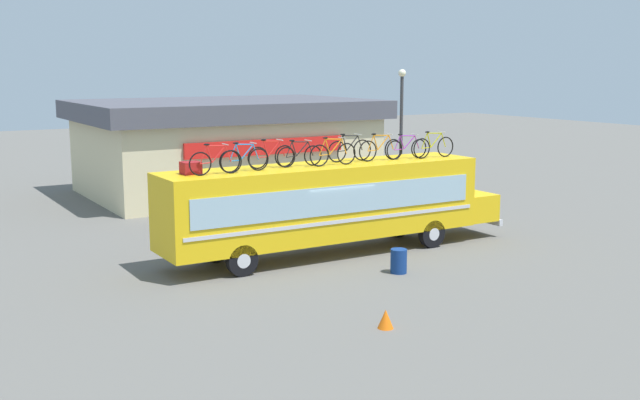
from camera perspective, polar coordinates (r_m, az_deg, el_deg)
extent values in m
plane|color=#605E59|center=(26.44, 0.27, -4.07)|extent=(120.00, 120.00, 0.00)
cube|color=yellow|center=(26.05, 0.27, -0.08)|extent=(11.42, 2.30, 2.47)
cube|color=yellow|center=(29.94, 10.80, -0.38)|extent=(1.38, 2.12, 1.00)
cube|color=#99B7C6|center=(25.04, 1.65, 0.02)|extent=(10.50, 0.04, 0.92)
cube|color=#99B7C6|center=(27.00, -1.01, 0.75)|extent=(10.50, 0.04, 0.92)
cube|color=silver|center=(25.16, 1.65, -1.58)|extent=(10.96, 0.03, 0.12)
cube|color=silver|center=(27.13, -1.01, -0.74)|extent=(10.96, 0.03, 0.12)
cube|color=silver|center=(30.55, 11.81, -1.32)|extent=(0.16, 2.19, 0.24)
cylinder|color=black|center=(27.71, 8.25, -2.47)|extent=(0.99, 0.28, 0.99)
cylinder|color=silver|center=(27.71, 8.25, -2.47)|extent=(0.45, 0.30, 0.45)
cylinder|color=black|center=(29.27, 5.75, -1.76)|extent=(0.99, 0.28, 0.99)
cylinder|color=silver|center=(29.27, 5.75, -1.76)|extent=(0.45, 0.30, 0.45)
cylinder|color=black|center=(23.83, -5.78, -4.45)|extent=(0.99, 0.28, 0.99)
cylinder|color=silver|center=(23.83, -5.78, -4.45)|extent=(0.45, 0.30, 0.45)
cylinder|color=black|center=(25.63, -7.71, -3.47)|extent=(0.99, 0.28, 0.99)
cylinder|color=silver|center=(25.63, -7.71, -3.47)|extent=(0.45, 0.30, 0.45)
cube|color=maroon|center=(23.90, -9.53, 2.35)|extent=(0.56, 0.52, 0.38)
torus|color=black|center=(23.45, -8.84, 2.65)|extent=(0.73, 0.04, 0.73)
torus|color=black|center=(23.84, -6.59, 2.82)|extent=(0.73, 0.04, 0.73)
cylinder|color=red|center=(23.53, -8.17, 3.37)|extent=(0.20, 0.04, 0.52)
cylinder|color=red|center=(23.65, -7.49, 3.38)|extent=(0.47, 0.04, 0.50)
cylinder|color=red|center=(23.59, -7.68, 3.98)|extent=(0.61, 0.04, 0.07)
cylinder|color=red|center=(23.52, -8.40, 2.71)|extent=(0.39, 0.03, 0.05)
cylinder|color=red|center=(23.46, -8.60, 3.32)|extent=(0.25, 0.03, 0.54)
cylinder|color=red|center=(23.78, -6.80, 3.40)|extent=(0.21, 0.03, 0.51)
cylinder|color=silver|center=(23.71, -7.01, 4.11)|extent=(0.03, 0.44, 0.03)
ellipsoid|color=black|center=(23.47, -8.37, 4.08)|extent=(0.20, 0.08, 0.06)
torus|color=black|center=(24.00, -6.69, 2.85)|extent=(0.71, 0.04, 0.71)
torus|color=black|center=(24.42, -4.57, 3.00)|extent=(0.71, 0.04, 0.71)
cylinder|color=#197FDB|center=(24.09, -6.05, 3.53)|extent=(0.19, 0.04, 0.51)
cylinder|color=#197FDB|center=(24.22, -5.42, 3.53)|extent=(0.46, 0.04, 0.49)
cylinder|color=#197FDB|center=(24.16, -5.59, 4.11)|extent=(0.60, 0.04, 0.07)
cylinder|color=#197FDB|center=(24.07, -6.28, 2.90)|extent=(0.38, 0.03, 0.05)
cylinder|color=#197FDB|center=(24.01, -6.46, 3.48)|extent=(0.24, 0.03, 0.53)
cylinder|color=#197FDB|center=(24.35, -4.76, 3.55)|extent=(0.21, 0.03, 0.50)
cylinder|color=silver|center=(24.28, -4.96, 4.23)|extent=(0.03, 0.44, 0.03)
ellipsoid|color=black|center=(24.03, -6.24, 4.20)|extent=(0.20, 0.08, 0.06)
torus|color=black|center=(24.83, -4.62, 3.12)|extent=(0.72, 0.04, 0.72)
torus|color=black|center=(25.27, -2.64, 3.26)|extent=(0.72, 0.04, 0.72)
cylinder|color=red|center=(24.93, -4.03, 3.79)|extent=(0.19, 0.04, 0.52)
cylinder|color=red|center=(25.06, -3.43, 3.79)|extent=(0.46, 0.04, 0.50)
cylinder|color=red|center=(25.00, -3.59, 4.35)|extent=(0.59, 0.04, 0.07)
cylinder|color=red|center=(24.91, -4.24, 3.17)|extent=(0.37, 0.03, 0.05)
cylinder|color=red|center=(24.85, -4.41, 3.74)|extent=(0.24, 0.03, 0.54)
cylinder|color=red|center=(25.20, -2.82, 3.81)|extent=(0.21, 0.03, 0.50)
cylinder|color=silver|center=(25.13, -3.00, 4.46)|extent=(0.03, 0.44, 0.03)
ellipsoid|color=black|center=(24.86, -4.20, 4.45)|extent=(0.20, 0.08, 0.06)
torus|color=black|center=(25.11, -2.52, 3.17)|extent=(0.68, 0.04, 0.68)
torus|color=black|center=(25.60, -0.53, 3.31)|extent=(0.68, 0.04, 0.68)
cylinder|color=black|center=(25.22, -1.92, 3.79)|extent=(0.20, 0.04, 0.48)
cylinder|color=black|center=(25.37, -1.32, 3.79)|extent=(0.47, 0.04, 0.47)
cylinder|color=black|center=(25.31, -1.48, 4.31)|extent=(0.61, 0.04, 0.07)
cylinder|color=black|center=(25.20, -2.13, 3.22)|extent=(0.38, 0.03, 0.05)
cylinder|color=black|center=(25.13, -2.30, 3.74)|extent=(0.25, 0.03, 0.50)
cylinder|color=black|center=(25.53, -0.71, 3.81)|extent=(0.21, 0.03, 0.47)
cylinder|color=silver|center=(25.46, -0.89, 4.43)|extent=(0.03, 0.44, 0.03)
ellipsoid|color=black|center=(25.16, -2.08, 4.41)|extent=(0.20, 0.08, 0.06)
torus|color=black|center=(25.33, -0.05, 3.30)|extent=(0.73, 0.04, 0.73)
torus|color=black|center=(25.88, 1.96, 3.43)|extent=(0.73, 0.04, 0.73)
cylinder|color=orange|center=(25.46, 0.56, 3.96)|extent=(0.20, 0.04, 0.52)
cylinder|color=orange|center=(25.63, 1.17, 3.96)|extent=(0.49, 0.04, 0.50)
cylinder|color=orange|center=(25.56, 1.01, 4.52)|extent=(0.64, 0.04, 0.07)
cylinder|color=orange|center=(25.43, 0.34, 3.35)|extent=(0.40, 0.03, 0.05)
cylinder|color=orange|center=(25.36, 0.17, 3.91)|extent=(0.26, 0.03, 0.54)
cylinder|color=orange|center=(25.81, 1.79, 3.97)|extent=(0.22, 0.03, 0.51)
cylinder|color=silver|center=(25.73, 1.61, 4.62)|extent=(0.03, 0.44, 0.03)
ellipsoid|color=black|center=(25.39, 0.40, 4.61)|extent=(0.20, 0.08, 0.06)
torus|color=black|center=(26.46, 1.28, 3.59)|extent=(0.74, 0.04, 0.74)
torus|color=black|center=(27.02, 3.13, 3.71)|extent=(0.74, 0.04, 0.74)
cylinder|color=black|center=(26.59, 1.84, 4.23)|extent=(0.20, 0.04, 0.53)
cylinder|color=black|center=(26.76, 2.40, 4.22)|extent=(0.48, 0.04, 0.51)
cylinder|color=black|center=(26.69, 2.26, 4.77)|extent=(0.62, 0.04, 0.07)
cylinder|color=black|center=(26.56, 1.64, 3.63)|extent=(0.39, 0.03, 0.05)
cylinder|color=black|center=(26.49, 1.49, 4.18)|extent=(0.25, 0.03, 0.55)
cylinder|color=black|center=(26.94, 2.97, 4.23)|extent=(0.22, 0.03, 0.52)
cylinder|color=silver|center=(26.86, 2.81, 4.86)|extent=(0.03, 0.44, 0.03)
ellipsoid|color=black|center=(26.52, 1.70, 4.86)|extent=(0.20, 0.08, 0.06)
torus|color=black|center=(26.72, 3.55, 3.63)|extent=(0.74, 0.04, 0.74)
torus|color=black|center=(27.34, 5.43, 3.74)|extent=(0.74, 0.04, 0.74)
cylinder|color=orange|center=(26.88, 4.13, 4.25)|extent=(0.21, 0.04, 0.53)
cylinder|color=orange|center=(27.06, 4.70, 4.25)|extent=(0.50, 0.04, 0.51)
cylinder|color=orange|center=(26.99, 4.55, 4.78)|extent=(0.65, 0.04, 0.07)
cylinder|color=orange|center=(26.84, 3.92, 3.67)|extent=(0.41, 0.03, 0.05)
cylinder|color=orange|center=(26.76, 3.77, 4.21)|extent=(0.26, 0.03, 0.55)
cylinder|color=orange|center=(27.26, 5.27, 4.26)|extent=(0.22, 0.03, 0.51)
cylinder|color=silver|center=(27.18, 5.11, 4.88)|extent=(0.03, 0.44, 0.03)
ellipsoid|color=black|center=(26.80, 3.99, 4.88)|extent=(0.20, 0.08, 0.06)
torus|color=black|center=(27.35, 5.53, 3.69)|extent=(0.68, 0.04, 0.68)
torus|color=black|center=(28.00, 7.31, 3.80)|extent=(0.68, 0.04, 0.68)
cylinder|color=purple|center=(27.52, 6.08, 4.26)|extent=(0.21, 0.04, 0.49)
cylinder|color=purple|center=(27.72, 6.62, 4.25)|extent=(0.50, 0.04, 0.47)
cylinder|color=purple|center=(27.64, 6.48, 4.74)|extent=(0.65, 0.04, 0.07)
cylinder|color=purple|center=(27.47, 5.87, 3.73)|extent=(0.41, 0.03, 0.05)
cylinder|color=purple|center=(27.40, 5.74, 4.22)|extent=(0.26, 0.03, 0.51)
cylinder|color=purple|center=(27.92, 7.16, 4.26)|extent=(0.22, 0.03, 0.48)
cylinder|color=silver|center=(27.84, 7.02, 4.83)|extent=(0.03, 0.44, 0.03)
ellipsoid|color=black|center=(27.44, 5.95, 4.83)|extent=(0.20, 0.08, 0.06)
torus|color=black|center=(27.76, 7.52, 3.80)|extent=(0.74, 0.04, 0.74)
torus|color=black|center=(28.45, 9.24, 3.90)|extent=(0.74, 0.04, 0.74)
cylinder|color=#B2B20C|center=(27.94, 8.06, 4.39)|extent=(0.21, 0.04, 0.53)
cylinder|color=#B2B20C|center=(28.14, 8.58, 4.39)|extent=(0.50, 0.04, 0.51)
cylinder|color=#B2B20C|center=(28.07, 8.45, 4.90)|extent=(0.65, 0.04, 0.07)
cylinder|color=#B2B20C|center=(27.89, 7.85, 3.84)|extent=(0.41, 0.03, 0.05)
cylinder|color=#B2B20C|center=(27.81, 7.73, 4.36)|extent=(0.27, 0.03, 0.55)
cylinder|color=#B2B20C|center=(28.36, 9.10, 4.39)|extent=(0.23, 0.03, 0.51)
cylinder|color=silver|center=(28.27, 8.97, 4.99)|extent=(0.03, 0.44, 0.03)
ellipsoid|color=black|center=(27.86, 7.93, 5.00)|extent=(0.20, 0.08, 0.06)
cube|color=beige|center=(39.75, -7.00, 3.31)|extent=(13.33, 9.09, 3.78)
cube|color=#4C4C56|center=(39.55, -7.07, 6.68)|extent=(14.40, 9.82, 0.90)
cube|color=red|center=(35.49, -3.97, 3.93)|extent=(8.00, 0.16, 0.70)
cylinder|color=navy|center=(24.20, 5.83, -4.51)|extent=(0.51, 0.51, 0.76)
cone|color=orange|center=(19.24, 4.86, -8.74)|extent=(0.40, 0.40, 0.48)
cylinder|color=#38383D|center=(33.03, 5.99, 3.94)|extent=(0.14, 0.14, 5.98)
sphere|color=#F2EDCC|center=(32.86, 6.09, 9.31)|extent=(0.32, 0.32, 0.32)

